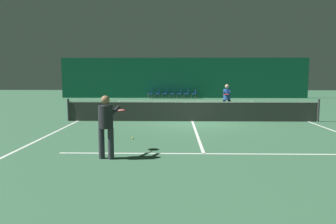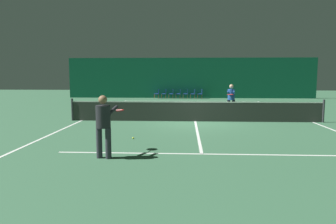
# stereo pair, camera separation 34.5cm
# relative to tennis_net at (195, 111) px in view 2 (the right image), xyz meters

# --- Properties ---
(ground_plane) EXTENTS (60.00, 60.00, 0.00)m
(ground_plane) POSITION_rel_tennis_net_xyz_m (0.00, 0.00, -0.51)
(ground_plane) COLOR #386647
(backdrop_curtain) EXTENTS (23.00, 0.12, 3.74)m
(backdrop_curtain) POSITION_rel_tennis_net_xyz_m (0.00, 15.22, 1.36)
(backdrop_curtain) COLOR #0F5138
(backdrop_curtain) RESTS_ON ground
(court_line_baseline_far) EXTENTS (11.00, 0.10, 0.00)m
(court_line_baseline_far) POSITION_rel_tennis_net_xyz_m (0.00, 11.90, -0.51)
(court_line_baseline_far) COLOR white
(court_line_baseline_far) RESTS_ON ground
(court_line_service_far) EXTENTS (8.25, 0.10, 0.00)m
(court_line_service_far) POSITION_rel_tennis_net_xyz_m (0.00, 6.40, -0.51)
(court_line_service_far) COLOR white
(court_line_service_far) RESTS_ON ground
(court_line_service_near) EXTENTS (8.25, 0.10, 0.00)m
(court_line_service_near) POSITION_rel_tennis_net_xyz_m (0.00, -6.40, -0.51)
(court_line_service_near) COLOR white
(court_line_service_near) RESTS_ON ground
(court_line_sideline_left) EXTENTS (0.10, 23.80, 0.00)m
(court_line_sideline_left) POSITION_rel_tennis_net_xyz_m (-5.50, 0.00, -0.51)
(court_line_sideline_left) COLOR white
(court_line_sideline_left) RESTS_ON ground
(court_line_sideline_right) EXTENTS (0.10, 23.80, 0.00)m
(court_line_sideline_right) POSITION_rel_tennis_net_xyz_m (5.50, 0.00, -0.51)
(court_line_sideline_right) COLOR white
(court_line_sideline_right) RESTS_ON ground
(court_line_centre) EXTENTS (0.10, 12.80, 0.00)m
(court_line_centre) POSITION_rel_tennis_net_xyz_m (0.00, 0.00, -0.51)
(court_line_centre) COLOR white
(court_line_centre) RESTS_ON ground
(tennis_net) EXTENTS (12.00, 0.10, 1.07)m
(tennis_net) POSITION_rel_tennis_net_xyz_m (0.00, 0.00, 0.00)
(tennis_net) COLOR #2D332D
(tennis_net) RESTS_ON ground
(player_near) EXTENTS (0.62, 1.40, 1.69)m
(player_near) POSITION_rel_tennis_net_xyz_m (-2.64, -6.96, 0.47)
(player_near) COLOR #2D2D38
(player_near) RESTS_ON ground
(player_far) EXTENTS (0.60, 1.40, 1.68)m
(player_far) POSITION_rel_tennis_net_xyz_m (2.04, 2.64, 0.47)
(player_far) COLOR black
(player_far) RESTS_ON ground
(courtside_chair_0) EXTENTS (0.44, 0.44, 0.84)m
(courtside_chair_0) POSITION_rel_tennis_net_xyz_m (-3.08, 14.67, -0.03)
(courtside_chair_0) COLOR brown
(courtside_chair_0) RESTS_ON ground
(courtside_chair_1) EXTENTS (0.44, 0.44, 0.84)m
(courtside_chair_1) POSITION_rel_tennis_net_xyz_m (-2.42, 14.67, -0.03)
(courtside_chair_1) COLOR brown
(courtside_chair_1) RESTS_ON ground
(courtside_chair_2) EXTENTS (0.44, 0.44, 0.84)m
(courtside_chair_2) POSITION_rel_tennis_net_xyz_m (-1.75, 14.67, -0.03)
(courtside_chair_2) COLOR brown
(courtside_chair_2) RESTS_ON ground
(courtside_chair_3) EXTENTS (0.44, 0.44, 0.84)m
(courtside_chair_3) POSITION_rel_tennis_net_xyz_m (-1.09, 14.67, -0.03)
(courtside_chair_3) COLOR brown
(courtside_chair_3) RESTS_ON ground
(courtside_chair_4) EXTENTS (0.44, 0.44, 0.84)m
(courtside_chair_4) POSITION_rel_tennis_net_xyz_m (-0.42, 14.67, -0.03)
(courtside_chair_4) COLOR brown
(courtside_chair_4) RESTS_ON ground
(courtside_chair_5) EXTENTS (0.44, 0.44, 0.84)m
(courtside_chair_5) POSITION_rel_tennis_net_xyz_m (0.25, 14.67, -0.03)
(courtside_chair_5) COLOR brown
(courtside_chair_5) RESTS_ON ground
(courtside_chair_6) EXTENTS (0.44, 0.44, 0.84)m
(courtside_chair_6) POSITION_rel_tennis_net_xyz_m (0.91, 14.67, -0.03)
(courtside_chair_6) COLOR brown
(courtside_chair_6) RESTS_ON ground
(tennis_ball) EXTENTS (0.07, 0.07, 0.07)m
(tennis_ball) POSITION_rel_tennis_net_xyz_m (-2.28, -4.37, -0.48)
(tennis_ball) COLOR #D1DB33
(tennis_ball) RESTS_ON ground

